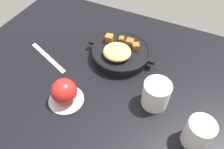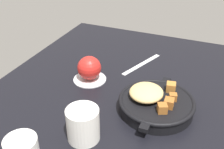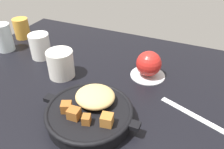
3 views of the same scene
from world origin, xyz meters
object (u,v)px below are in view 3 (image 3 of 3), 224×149
Objects in this scene: cast_iron_skillet at (90,112)px; ceramic_mug_white at (61,64)px; red_apple at (149,64)px; white_creamer_pitcher at (40,46)px; butter_knife at (197,117)px; juice_glass_amber at (22,28)px; water_glass_tall at (4,38)px.

cast_iron_skillet is 2.94× the size of ceramic_mug_white.
cast_iron_skillet is at bearing -107.02° from red_apple.
white_creamer_pitcher is 1.02× the size of ceramic_mug_white.
white_creamer_pitcher is (-56.90, 9.49, 4.35)cm from butter_knife.
white_creamer_pitcher reaches higher than juice_glass_amber.
red_apple reaches higher than cast_iron_skillet.
white_creamer_pitcher is at bearing 146.57° from cast_iron_skillet.
ceramic_mug_white reaches higher than cast_iron_skillet.
cast_iron_skillet is 52.36cm from water_glass_tall.
water_glass_tall is 1.16× the size of white_creamer_pitcher.
water_glass_tall is (-56.00, -5.09, 0.62)cm from red_apple.
water_glass_tall is at bearing 168.45° from ceramic_mug_white.
white_creamer_pitcher is at bearing -29.85° from juice_glass_amber.
white_creamer_pitcher is (18.23, -10.47, 0.30)cm from juice_glass_amber.
white_creamer_pitcher is at bearing -174.25° from red_apple.
butter_knife is (24.90, 11.63, -2.60)cm from cast_iron_skillet.
ceramic_mug_white reaches higher than butter_knife.
butter_knife is at bearing -2.94° from ceramic_mug_white.
cast_iron_skillet reaches higher than butter_knife.
red_apple is 56.23cm from water_glass_tall.
butter_knife is 57.85cm from white_creamer_pitcher.
butter_knife is (17.20, -13.49, -4.47)cm from red_apple.
cast_iron_skillet is at bearing -37.54° from ceramic_mug_white.
water_glass_tall is (-73.20, 8.40, 5.09)cm from butter_knife.
water_glass_tall is at bearing -174.81° from red_apple.
cast_iron_skillet is 27.60cm from butter_knife.
white_creamer_pitcher reaches higher than red_apple.
ceramic_mug_white is at bearing 142.46° from cast_iron_skillet.
juice_glass_amber is (-57.93, 6.47, -0.42)cm from red_apple.
ceramic_mug_white is at bearing -162.23° from butter_knife.
butter_knife is 43.17cm from ceramic_mug_white.
butter_knife is 77.84cm from juice_glass_amber.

